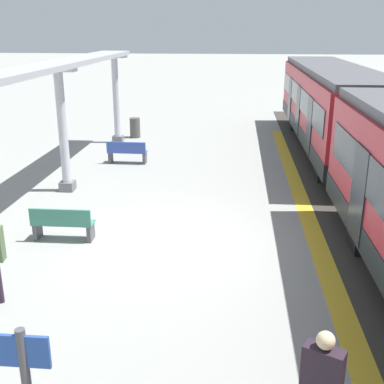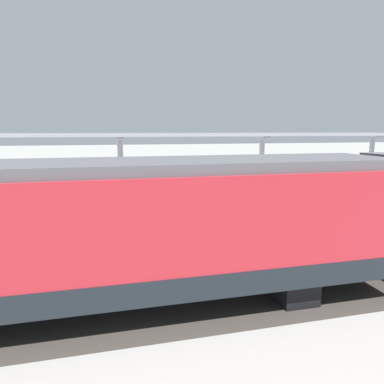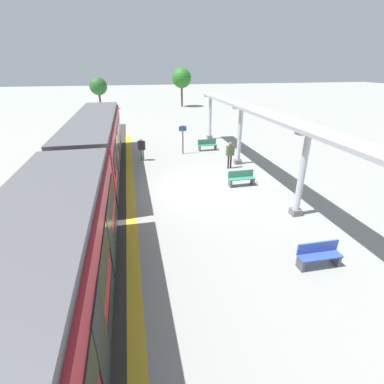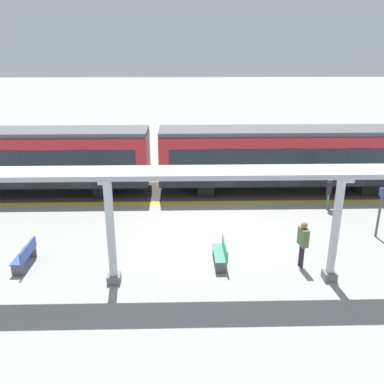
{
  "view_description": "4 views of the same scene",
  "coord_description": "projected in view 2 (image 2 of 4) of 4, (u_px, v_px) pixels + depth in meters",
  "views": [
    {
      "loc": [
        -1.74,
        10.69,
        4.98
      ],
      "look_at": [
        -0.79,
        0.18,
        1.4
      ],
      "focal_mm": 45.64,
      "sensor_mm": 36.0,
      "label": 1
    },
    {
      "loc": [
        -13.2,
        4.13,
        4.14
      ],
      "look_at": [
        0.01,
        0.97,
        1.65
      ],
      "focal_mm": 31.55,
      "sensor_mm": 36.0,
      "label": 2
    },
    {
      "loc": [
        -3.46,
        -13.83,
        6.31
      ],
      "look_at": [
        -1.28,
        -3.72,
        1.6
      ],
      "focal_mm": 26.28,
      "sensor_mm": 36.0,
      "label": 3
    },
    {
      "loc": [
        15.81,
        -1.38,
        7.71
      ],
      "look_at": [
        -0.58,
        -0.97,
        1.77
      ],
      "focal_mm": 38.35,
      "sensor_mm": 36.0,
      "label": 4
    }
  ],
  "objects": [
    {
      "name": "tactile_edge_strip",
      "position": [
        250.0,
        263.0,
        10.69
      ],
      "size": [
        0.46,
        27.89,
        0.01
      ],
      "primitive_type": "cube",
      "color": "gold",
      "rests_on": "ground"
    },
    {
      "name": "ground_plane",
      "position": [
        214.0,
        229.0,
        14.32
      ],
      "size": [
        176.0,
        176.0,
        0.0
      ],
      "primitive_type": "plane",
      "color": "gray"
    },
    {
      "name": "bench_far_end",
      "position": [
        37.0,
        216.0,
        14.83
      ],
      "size": [
        1.51,
        0.49,
        0.86
      ],
      "color": "#347B63",
      "rests_on": "ground"
    },
    {
      "name": "canopy_pillar_nearest",
      "position": [
        370.0,
        168.0,
        19.84
      ],
      "size": [
        1.1,
        0.44,
        3.84
      ],
      "color": "slate",
      "rests_on": "ground"
    },
    {
      "name": "bench_near_end",
      "position": [
        328.0,
        200.0,
        18.15
      ],
      "size": [
        1.51,
        0.46,
        0.86
      ],
      "color": "#344FA9",
      "rests_on": "ground"
    },
    {
      "name": "passenger_by_the_benches",
      "position": [
        139.0,
        195.0,
        16.03
      ],
      "size": [
        0.54,
        0.3,
        1.78
      ],
      "color": "#271C29",
      "rests_on": "ground"
    },
    {
      "name": "passenger_waiting_near_edge",
      "position": [
        57.0,
        236.0,
        10.08
      ],
      "size": [
        0.52,
        0.41,
        1.66
      ],
      "color": "#466B4F",
      "rests_on": "ground"
    },
    {
      "name": "canopy_pillar_second",
      "position": [
        261.0,
        171.0,
        18.25
      ],
      "size": [
        1.1,
        0.44,
        3.84
      ],
      "color": "slate",
      "rests_on": "ground"
    },
    {
      "name": "canopy_pillar_third",
      "position": [
        121.0,
        176.0,
        16.55
      ],
      "size": [
        1.1,
        0.44,
        3.84
      ],
      "color": "slate",
      "rests_on": "ground"
    },
    {
      "name": "canopy_beam",
      "position": [
        191.0,
        135.0,
        16.99
      ],
      "size": [
        1.2,
        22.51,
        0.16
      ],
      "primitive_type": "cube",
      "color": "#A8AAB2",
      "rests_on": "canopy_pillar_nearest"
    },
    {
      "name": "train_far_carriage",
      "position": [
        108.0,
        234.0,
        7.63
      ],
      "size": [
        2.65,
        13.73,
        3.48
      ],
      "color": "#B4232D",
      "rests_on": "ground"
    },
    {
      "name": "bench_mid_platform",
      "position": [
        199.0,
        207.0,
        16.52
      ],
      "size": [
        1.5,
        0.45,
        0.86
      ],
      "color": "#3A7F69",
      "rests_on": "ground"
    },
    {
      "name": "platform_info_sign",
      "position": [
        41.0,
        206.0,
        12.8
      ],
      "size": [
        0.56,
        0.1,
        2.2
      ],
      "color": "#4C4C51",
      "rests_on": "ground"
    },
    {
      "name": "trackbed",
      "position": [
        277.0,
        289.0,
        8.94
      ],
      "size": [
        3.2,
        39.89,
        0.01
      ],
      "primitive_type": "cube",
      "color": "#38332D",
      "rests_on": "ground"
    }
  ]
}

